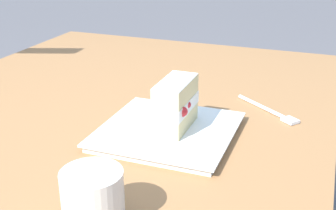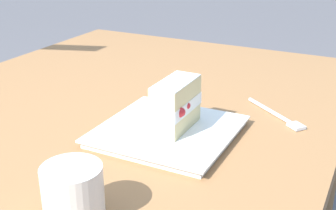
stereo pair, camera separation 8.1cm
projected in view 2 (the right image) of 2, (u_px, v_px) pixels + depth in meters
name	position (u px, v px, depth m)	size (l,w,h in m)	color
patio_table	(48.00, 190.00, 0.81)	(1.66, 0.93, 0.72)	olive
dessert_plate	(168.00, 132.00, 0.83)	(0.24, 0.24, 0.02)	white
cake_slice	(176.00, 105.00, 0.81)	(0.12, 0.06, 0.09)	#EAD18C
dessert_fork	(278.00, 115.00, 0.91)	(0.12, 0.14, 0.01)	silver
coffee_cup	(73.00, 193.00, 0.58)	(0.08, 0.08, 0.08)	silver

